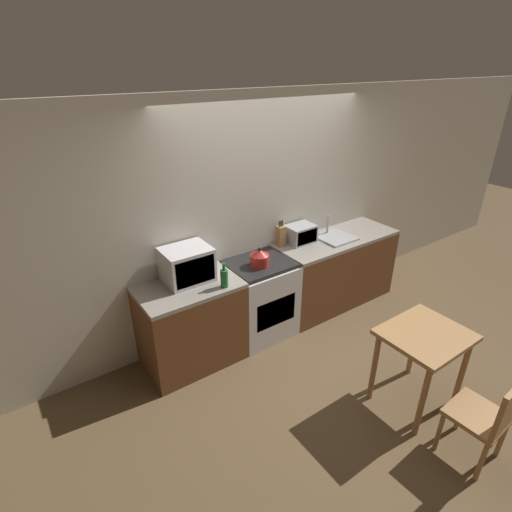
# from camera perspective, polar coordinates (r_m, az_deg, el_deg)

# --- Properties ---
(ground_plane) EXTENTS (16.00, 16.00, 0.00)m
(ground_plane) POSITION_cam_1_polar(r_m,az_deg,el_deg) (4.40, 10.59, -14.55)
(ground_plane) COLOR brown
(wall_back) EXTENTS (10.00, 0.06, 2.60)m
(wall_back) POSITION_cam_1_polar(r_m,az_deg,el_deg) (4.52, 1.27, 6.27)
(wall_back) COLOR beige
(wall_back) RESTS_ON ground_plane
(counter_left_run) EXTENTS (0.99, 0.62, 0.90)m
(counter_left_run) POSITION_cam_1_polar(r_m,az_deg,el_deg) (4.13, -9.21, -9.55)
(counter_left_run) COLOR brown
(counter_left_run) RESTS_ON ground_plane
(counter_right_run) EXTENTS (1.61, 0.62, 0.90)m
(counter_right_run) POSITION_cam_1_polar(r_m,az_deg,el_deg) (5.15, 11.05, -1.97)
(counter_right_run) COLOR brown
(counter_right_run) RESTS_ON ground_plane
(stove_range) EXTENTS (0.70, 0.62, 0.90)m
(stove_range) POSITION_cam_1_polar(r_m,az_deg,el_deg) (4.48, 0.52, -6.07)
(stove_range) COLOR silver
(stove_range) RESTS_ON ground_plane
(kettle) EXTENTS (0.20, 0.20, 0.21)m
(kettle) POSITION_cam_1_polar(r_m,az_deg,el_deg) (4.16, 0.53, -0.27)
(kettle) COLOR maroon
(kettle) RESTS_ON stove_range
(microwave) EXTENTS (0.46, 0.37, 0.34)m
(microwave) POSITION_cam_1_polar(r_m,az_deg,el_deg) (3.91, -9.83, -1.20)
(microwave) COLOR silver
(microwave) RESTS_ON counter_left_run
(bottle) EXTENTS (0.07, 0.07, 0.25)m
(bottle) POSITION_cam_1_polar(r_m,az_deg,el_deg) (3.78, -4.56, -3.13)
(bottle) COLOR #1E662D
(bottle) RESTS_ON counter_left_run
(knife_block) EXTENTS (0.09, 0.09, 0.31)m
(knife_block) POSITION_cam_1_polar(r_m,az_deg,el_deg) (4.60, 3.53, 2.89)
(knife_block) COLOR #9E7042
(knife_block) RESTS_ON counter_right_run
(toaster_oven) EXTENTS (0.33, 0.25, 0.21)m
(toaster_oven) POSITION_cam_1_polar(r_m,az_deg,el_deg) (4.72, 6.37, 3.18)
(toaster_oven) COLOR #999BA0
(toaster_oven) RESTS_ON counter_right_run
(sink_basin) EXTENTS (0.42, 0.42, 0.24)m
(sink_basin) POSITION_cam_1_polar(r_m,az_deg,el_deg) (4.93, 11.21, 2.73)
(sink_basin) COLOR #999BA0
(sink_basin) RESTS_ON counter_right_run
(dining_table) EXTENTS (0.70, 0.61, 0.77)m
(dining_table) POSITION_cam_1_polar(r_m,az_deg,el_deg) (3.81, 22.81, -11.72)
(dining_table) COLOR #9E7042
(dining_table) RESTS_ON ground_plane
(dining_chair) EXTENTS (0.41, 0.41, 0.85)m
(dining_chair) POSITION_cam_1_polar(r_m,az_deg,el_deg) (3.63, 30.28, -19.06)
(dining_chair) COLOR #9E7042
(dining_chair) RESTS_ON ground_plane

